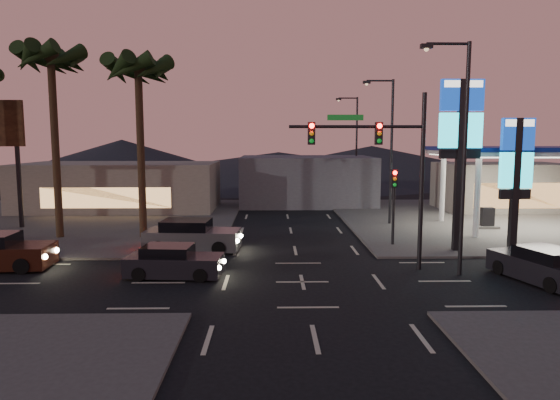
{
  "coord_description": "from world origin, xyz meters",
  "views": [
    {
      "loc": [
        -1.32,
        -20.27,
        5.9
      ],
      "look_at": [
        -0.86,
        3.88,
        3.0
      ],
      "focal_mm": 32.0,
      "sensor_mm": 36.0,
      "label": 1
    }
  ],
  "objects_px": {
    "suv_station": "(542,266)",
    "traffic_signal_mast": "(384,155)",
    "gas_station": "(536,153)",
    "car_lane_b_front": "(191,236)",
    "car_lane_a_front": "(173,262)",
    "pylon_sign_tall": "(461,131)",
    "pylon_sign_short": "(516,165)"
  },
  "relations": [
    {
      "from": "suv_station",
      "to": "traffic_signal_mast",
      "type": "bearing_deg",
      "value": 160.91
    },
    {
      "from": "gas_station",
      "to": "car_lane_b_front",
      "type": "height_order",
      "value": "gas_station"
    },
    {
      "from": "gas_station",
      "to": "car_lane_a_front",
      "type": "height_order",
      "value": "gas_station"
    },
    {
      "from": "pylon_sign_tall",
      "to": "traffic_signal_mast",
      "type": "relative_size",
      "value": 1.12
    },
    {
      "from": "gas_station",
      "to": "pylon_sign_tall",
      "type": "distance_m",
      "value": 10.01
    },
    {
      "from": "traffic_signal_mast",
      "to": "suv_station",
      "type": "distance_m",
      "value": 8.03
    },
    {
      "from": "traffic_signal_mast",
      "to": "suv_station",
      "type": "relative_size",
      "value": 1.67
    },
    {
      "from": "gas_station",
      "to": "traffic_signal_mast",
      "type": "relative_size",
      "value": 1.53
    },
    {
      "from": "pylon_sign_tall",
      "to": "car_lane_b_front",
      "type": "bearing_deg",
      "value": 177.41
    },
    {
      "from": "traffic_signal_mast",
      "to": "suv_station",
      "type": "height_order",
      "value": "traffic_signal_mast"
    },
    {
      "from": "traffic_signal_mast",
      "to": "suv_station",
      "type": "bearing_deg",
      "value": -19.09
    },
    {
      "from": "pylon_sign_short",
      "to": "car_lane_a_front",
      "type": "distance_m",
      "value": 17.41
    },
    {
      "from": "traffic_signal_mast",
      "to": "car_lane_a_front",
      "type": "distance_m",
      "value": 10.44
    },
    {
      "from": "car_lane_b_front",
      "to": "car_lane_a_front",
      "type": "bearing_deg",
      "value": -89.85
    },
    {
      "from": "pylon_sign_short",
      "to": "suv_station",
      "type": "height_order",
      "value": "pylon_sign_short"
    },
    {
      "from": "car_lane_a_front",
      "to": "traffic_signal_mast",
      "type": "bearing_deg",
      "value": 6.25
    },
    {
      "from": "gas_station",
      "to": "car_lane_a_front",
      "type": "distance_m",
      "value": 24.63
    },
    {
      "from": "pylon_sign_short",
      "to": "suv_station",
      "type": "xyz_separation_m",
      "value": [
        -0.98,
        -4.68,
        -3.97
      ]
    },
    {
      "from": "gas_station",
      "to": "traffic_signal_mast",
      "type": "bearing_deg",
      "value": -140.72
    },
    {
      "from": "pylon_sign_short",
      "to": "car_lane_a_front",
      "type": "height_order",
      "value": "pylon_sign_short"
    },
    {
      "from": "pylon_sign_short",
      "to": "suv_station",
      "type": "relative_size",
      "value": 1.46
    },
    {
      "from": "pylon_sign_short",
      "to": "car_lane_b_front",
      "type": "relative_size",
      "value": 1.33
    },
    {
      "from": "pylon_sign_tall",
      "to": "suv_station",
      "type": "distance_m",
      "value": 8.19
    },
    {
      "from": "suv_station",
      "to": "pylon_sign_short",
      "type": "bearing_deg",
      "value": 78.18
    },
    {
      "from": "car_lane_b_front",
      "to": "suv_station",
      "type": "height_order",
      "value": "car_lane_b_front"
    },
    {
      "from": "pylon_sign_short",
      "to": "car_lane_b_front",
      "type": "bearing_deg",
      "value": 174.36
    },
    {
      "from": "pylon_sign_short",
      "to": "traffic_signal_mast",
      "type": "distance_m",
      "value": 7.69
    },
    {
      "from": "pylon_sign_short",
      "to": "car_lane_b_front",
      "type": "xyz_separation_m",
      "value": [
        -16.58,
        1.64,
        -3.88
      ]
    },
    {
      "from": "traffic_signal_mast",
      "to": "car_lane_b_front",
      "type": "distance_m",
      "value": 11.14
    },
    {
      "from": "pylon_sign_tall",
      "to": "pylon_sign_short",
      "type": "height_order",
      "value": "pylon_sign_tall"
    },
    {
      "from": "car_lane_b_front",
      "to": "gas_station",
      "type": "bearing_deg",
      "value": 15.2
    },
    {
      "from": "pylon_sign_tall",
      "to": "car_lane_a_front",
      "type": "distance_m",
      "value": 15.86
    }
  ]
}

